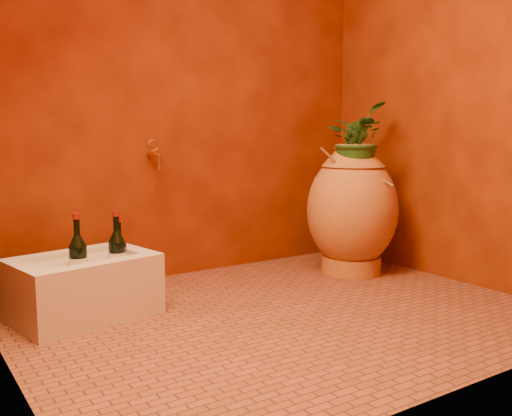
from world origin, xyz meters
TOP-DOWN VIEW (x-y plane):
  - floor at (0.00, 0.00)m, footprint 2.50×2.50m
  - wall_back at (0.00, 1.00)m, footprint 2.50×0.02m
  - wall_right at (1.25, 0.00)m, footprint 0.02×2.00m
  - amphora at (0.85, 0.44)m, footprint 0.65×0.65m
  - stone_basin at (-0.83, 0.50)m, footprint 0.71×0.55m
  - wine_bottle_a at (-0.86, 0.45)m, footprint 0.09×0.09m
  - wine_bottle_b at (-0.66, 0.47)m, footprint 0.08×0.08m
  - wine_bottle_c at (-0.64, 0.51)m, footprint 0.08×0.08m
  - wall_tap at (-0.27, 0.91)m, footprint 0.07×0.16m
  - plant_main at (0.84, 0.42)m, footprint 0.53×0.53m
  - plant_side at (0.81, 0.40)m, footprint 0.22×0.23m

SIDE VIEW (x-z plane):
  - floor at x=0.00m, z-range 0.00..0.00m
  - stone_basin at x=-0.83m, z-range -0.01..0.29m
  - wine_bottle_c at x=-0.64m, z-range 0.12..0.43m
  - wine_bottle_b at x=-0.66m, z-range 0.12..0.46m
  - wine_bottle_a at x=-0.86m, z-range 0.12..0.47m
  - amphora at x=0.85m, z-range 0.00..0.81m
  - wall_tap at x=-0.27m, z-range 0.68..0.85m
  - plant_side at x=0.81m, z-range 0.62..0.96m
  - plant_main at x=0.84m, z-range 0.62..1.07m
  - wall_back at x=0.00m, z-range 0.00..2.50m
  - wall_right at x=1.25m, z-range 0.00..2.50m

